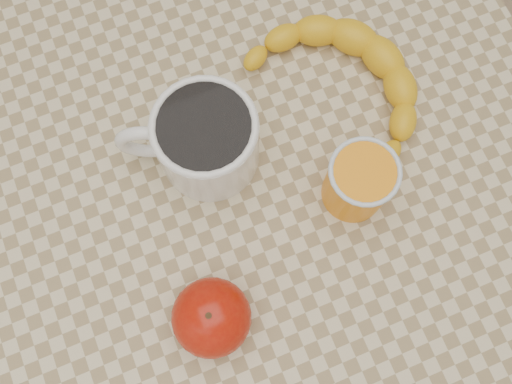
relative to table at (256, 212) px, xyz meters
name	(u,v)px	position (x,y,z in m)	size (l,w,h in m)	color
ground	(256,273)	(0.00, 0.00, -0.66)	(3.00, 3.00, 0.00)	tan
table	(256,212)	(0.00, 0.00, 0.00)	(0.80, 0.80, 0.75)	beige
coffee_mug	(204,140)	(-0.03, 0.07, 0.14)	(0.18, 0.15, 0.10)	white
orange_juice_glass	(358,182)	(0.11, -0.04, 0.13)	(0.08, 0.08, 0.09)	orange
apple	(212,317)	(-0.10, -0.11, 0.13)	(0.11, 0.11, 0.08)	#A30E05
banana	(345,82)	(0.15, 0.09, 0.11)	(0.27, 0.32, 0.04)	yellow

